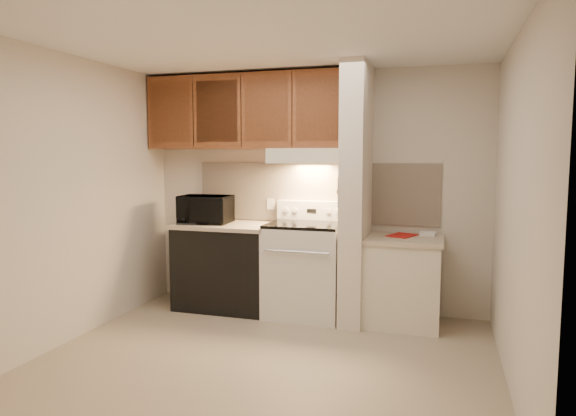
% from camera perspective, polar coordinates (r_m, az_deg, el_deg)
% --- Properties ---
extents(floor, '(3.60, 3.60, 0.00)m').
position_cam_1_polar(floor, '(4.34, -2.19, -16.22)').
color(floor, tan).
rests_on(floor, ground).
extents(ceiling, '(3.60, 3.60, 0.00)m').
position_cam_1_polar(ceiling, '(4.11, -2.34, 18.07)').
color(ceiling, white).
rests_on(ceiling, wall_back).
extents(wall_back, '(3.60, 2.50, 0.02)m').
position_cam_1_polar(wall_back, '(5.47, 2.90, 1.89)').
color(wall_back, beige).
rests_on(wall_back, floor).
extents(wall_left, '(0.02, 3.00, 2.50)m').
position_cam_1_polar(wall_left, '(4.93, -22.45, 0.99)').
color(wall_left, beige).
rests_on(wall_left, floor).
extents(wall_right, '(0.02, 3.00, 2.50)m').
position_cam_1_polar(wall_right, '(3.84, 23.99, -0.35)').
color(wall_right, beige).
rests_on(wall_right, floor).
extents(backsplash, '(2.60, 0.02, 0.63)m').
position_cam_1_polar(backsplash, '(5.46, 2.87, 1.72)').
color(backsplash, beige).
rests_on(backsplash, wall_back).
extents(range_body, '(0.76, 0.65, 0.92)m').
position_cam_1_polar(range_body, '(5.26, 1.94, -6.99)').
color(range_body, silver).
rests_on(range_body, floor).
extents(oven_window, '(0.50, 0.01, 0.30)m').
position_cam_1_polar(oven_window, '(4.95, 0.98, -7.33)').
color(oven_window, black).
rests_on(oven_window, range_body).
extents(oven_handle, '(0.65, 0.02, 0.02)m').
position_cam_1_polar(oven_handle, '(4.87, 0.86, -4.91)').
color(oven_handle, silver).
rests_on(oven_handle, range_body).
extents(cooktop, '(0.74, 0.64, 0.03)m').
position_cam_1_polar(cooktop, '(5.17, 1.96, -1.85)').
color(cooktop, black).
rests_on(cooktop, range_body).
extents(range_backguard, '(0.76, 0.08, 0.20)m').
position_cam_1_polar(range_backguard, '(5.43, 2.74, -0.26)').
color(range_backguard, silver).
rests_on(range_backguard, range_body).
extents(range_display, '(0.10, 0.01, 0.04)m').
position_cam_1_polar(range_display, '(5.39, 2.63, -0.31)').
color(range_display, black).
rests_on(range_display, range_backguard).
extents(range_knob_left_outer, '(0.05, 0.02, 0.05)m').
position_cam_1_polar(range_knob_left_outer, '(5.46, -0.23, -0.22)').
color(range_knob_left_outer, silver).
rests_on(range_knob_left_outer, range_backguard).
extents(range_knob_left_inner, '(0.05, 0.02, 0.05)m').
position_cam_1_polar(range_knob_left_inner, '(5.43, 0.78, -0.25)').
color(range_knob_left_inner, silver).
rests_on(range_knob_left_inner, range_backguard).
extents(range_knob_right_inner, '(0.05, 0.02, 0.05)m').
position_cam_1_polar(range_knob_right_inner, '(5.35, 4.49, -0.37)').
color(range_knob_right_inner, silver).
rests_on(range_knob_right_inner, range_backguard).
extents(range_knob_right_outer, '(0.05, 0.02, 0.05)m').
position_cam_1_polar(range_knob_right_outer, '(5.33, 5.54, -0.40)').
color(range_knob_right_outer, silver).
rests_on(range_knob_right_outer, range_backguard).
extents(dishwasher_front, '(1.00, 0.63, 0.87)m').
position_cam_1_polar(dishwasher_front, '(5.56, -6.89, -6.58)').
color(dishwasher_front, black).
rests_on(dishwasher_front, floor).
extents(left_countertop, '(1.04, 0.67, 0.04)m').
position_cam_1_polar(left_countertop, '(5.48, -6.95, -1.93)').
color(left_countertop, '#C2AF95').
rests_on(left_countertop, dishwasher_front).
extents(spoon_rest, '(0.22, 0.09, 0.01)m').
position_cam_1_polar(spoon_rest, '(5.45, -11.18, -1.75)').
color(spoon_rest, black).
rests_on(spoon_rest, left_countertop).
extents(teal_jar, '(0.09, 0.09, 0.09)m').
position_cam_1_polar(teal_jar, '(5.55, -10.58, -1.19)').
color(teal_jar, '#256D6C').
rests_on(teal_jar, left_countertop).
extents(outlet, '(0.08, 0.01, 0.12)m').
position_cam_1_polar(outlet, '(5.59, -1.94, 0.44)').
color(outlet, beige).
rests_on(outlet, backsplash).
extents(microwave, '(0.55, 0.39, 0.29)m').
position_cam_1_polar(microwave, '(5.53, -9.14, -0.14)').
color(microwave, black).
rests_on(microwave, left_countertop).
extents(partition_pillar, '(0.22, 0.70, 2.50)m').
position_cam_1_polar(partition_pillar, '(5.03, 7.58, 1.48)').
color(partition_pillar, beige).
rests_on(partition_pillar, floor).
extents(pillar_trim, '(0.01, 0.70, 0.04)m').
position_cam_1_polar(pillar_trim, '(5.04, 6.29, 2.08)').
color(pillar_trim, brown).
rests_on(pillar_trim, partition_pillar).
extents(knife_strip, '(0.02, 0.42, 0.04)m').
position_cam_1_polar(knife_strip, '(4.99, 6.12, 2.28)').
color(knife_strip, black).
rests_on(knife_strip, partition_pillar).
extents(knife_blade_a, '(0.01, 0.03, 0.16)m').
position_cam_1_polar(knife_blade_a, '(4.84, 5.60, 0.98)').
color(knife_blade_a, silver).
rests_on(knife_blade_a, knife_strip).
extents(knife_handle_a, '(0.02, 0.02, 0.10)m').
position_cam_1_polar(knife_handle_a, '(4.84, 5.65, 2.76)').
color(knife_handle_a, black).
rests_on(knife_handle_a, knife_strip).
extents(knife_blade_b, '(0.01, 0.04, 0.18)m').
position_cam_1_polar(knife_blade_b, '(4.91, 5.76, 0.93)').
color(knife_blade_b, silver).
rests_on(knife_blade_b, knife_strip).
extents(knife_handle_b, '(0.02, 0.02, 0.10)m').
position_cam_1_polar(knife_handle_b, '(4.91, 5.80, 2.80)').
color(knife_handle_b, black).
rests_on(knife_handle_b, knife_strip).
extents(knife_blade_c, '(0.01, 0.04, 0.20)m').
position_cam_1_polar(knife_blade_c, '(4.99, 5.95, 0.90)').
color(knife_blade_c, silver).
rests_on(knife_blade_c, knife_strip).
extents(knife_handle_c, '(0.02, 0.02, 0.10)m').
position_cam_1_polar(knife_handle_c, '(4.98, 5.97, 2.85)').
color(knife_handle_c, black).
rests_on(knife_handle_c, knife_strip).
extents(knife_blade_d, '(0.01, 0.04, 0.16)m').
position_cam_1_polar(knife_blade_d, '(5.07, 6.12, 1.20)').
color(knife_blade_d, silver).
rests_on(knife_blade_d, knife_strip).
extents(knife_handle_d, '(0.02, 0.02, 0.10)m').
position_cam_1_polar(knife_handle_d, '(5.08, 6.18, 2.90)').
color(knife_handle_d, black).
rests_on(knife_handle_d, knife_strip).
extents(knife_blade_e, '(0.01, 0.04, 0.18)m').
position_cam_1_polar(knife_blade_e, '(5.16, 6.30, 1.17)').
color(knife_blade_e, silver).
rests_on(knife_blade_e, knife_strip).
extents(knife_handle_e, '(0.02, 0.02, 0.10)m').
position_cam_1_polar(knife_handle_e, '(5.14, 6.31, 2.94)').
color(knife_handle_e, black).
rests_on(knife_handle_e, knife_strip).
extents(oven_mitt, '(0.03, 0.11, 0.27)m').
position_cam_1_polar(oven_mitt, '(5.22, 6.45, 1.28)').
color(oven_mitt, slate).
rests_on(oven_mitt, partition_pillar).
extents(right_cab_base, '(0.70, 0.60, 0.81)m').
position_cam_1_polar(right_cab_base, '(5.11, 12.60, -8.15)').
color(right_cab_base, beige).
rests_on(right_cab_base, floor).
extents(right_countertop, '(0.74, 0.64, 0.04)m').
position_cam_1_polar(right_countertop, '(5.02, 12.71, -3.44)').
color(right_countertop, '#C2AF95').
rests_on(right_countertop, right_cab_base).
extents(red_folder, '(0.31, 0.35, 0.01)m').
position_cam_1_polar(red_folder, '(5.12, 12.56, -2.98)').
color(red_folder, '#B41612').
rests_on(red_folder, right_countertop).
extents(white_box, '(0.16, 0.12, 0.04)m').
position_cam_1_polar(white_box, '(5.18, 15.30, -2.78)').
color(white_box, white).
rests_on(white_box, right_countertop).
extents(range_hood, '(0.78, 0.44, 0.15)m').
position_cam_1_polar(range_hood, '(5.24, 2.34, 5.82)').
color(range_hood, beige).
rests_on(range_hood, upper_cabinets).
extents(hood_lip, '(0.78, 0.04, 0.06)m').
position_cam_1_polar(hood_lip, '(5.04, 1.73, 5.30)').
color(hood_lip, beige).
rests_on(hood_lip, range_hood).
extents(upper_cabinets, '(2.18, 0.33, 0.77)m').
position_cam_1_polar(upper_cabinets, '(5.52, -4.59, 10.59)').
color(upper_cabinets, brown).
rests_on(upper_cabinets, wall_back).
extents(cab_door_a, '(0.46, 0.01, 0.63)m').
position_cam_1_polar(cab_door_a, '(5.73, -12.95, 10.29)').
color(cab_door_a, brown).
rests_on(cab_door_a, upper_cabinets).
extents(cab_gap_a, '(0.01, 0.01, 0.73)m').
position_cam_1_polar(cab_gap_a, '(5.60, -10.50, 10.45)').
color(cab_gap_a, black).
rests_on(cab_gap_a, upper_cabinets).
extents(cab_door_b, '(0.46, 0.01, 0.63)m').
position_cam_1_polar(cab_door_b, '(5.48, -7.92, 10.59)').
color(cab_door_b, brown).
rests_on(cab_door_b, upper_cabinets).
extents(cab_gap_b, '(0.01, 0.01, 0.73)m').
position_cam_1_polar(cab_gap_b, '(5.37, -5.23, 10.71)').
color(cab_gap_b, black).
rests_on(cab_gap_b, upper_cabinets).
extents(cab_door_c, '(0.46, 0.01, 0.63)m').
position_cam_1_polar(cab_door_c, '(5.27, -2.44, 10.82)').
color(cab_door_c, brown).
rests_on(cab_door_c, upper_cabinets).
extents(cab_gap_c, '(0.01, 0.01, 0.73)m').
position_cam_1_polar(cab_gap_c, '(5.19, 0.45, 10.90)').
color(cab_gap_c, black).
rests_on(cab_gap_c, upper_cabinets).
extents(cab_door_d, '(0.46, 0.01, 0.63)m').
position_cam_1_polar(cab_door_d, '(5.12, 3.44, 10.96)').
color(cab_door_d, brown).
rests_on(cab_door_d, upper_cabinets).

